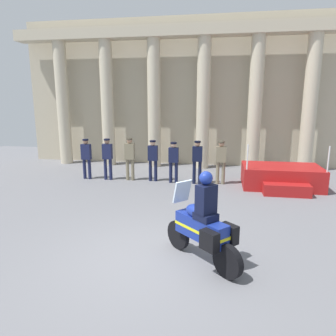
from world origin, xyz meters
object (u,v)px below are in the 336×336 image
officer_in_row_0 (86,156)px  motorcycle_with_rider (204,226)px  officer_in_row_3 (153,157)px  officer_in_row_6 (221,159)px  reviewing_stand (281,177)px  officer_in_row_4 (174,159)px  officer_in_row_1 (107,156)px  officer_in_row_2 (130,156)px  officer_in_row_5 (197,159)px

officer_in_row_0 → motorcycle_with_rider: 7.99m
officer_in_row_0 → motorcycle_with_rider: size_ratio=0.88×
officer_in_row_3 → officer_in_row_6: officer_in_row_6 is taller
reviewing_stand → officer_in_row_3: size_ratio=1.71×
officer_in_row_4 → officer_in_row_1: bearing=-2.0°
officer_in_row_0 → officer_in_row_2: officer_in_row_2 is taller
officer_in_row_2 → motorcycle_with_rider: (3.33, -6.17, -0.23)m
motorcycle_with_rider → reviewing_stand: bearing=-69.4°
officer_in_row_3 → officer_in_row_6: 2.69m
officer_in_row_4 → officer_in_row_5: officer_in_row_5 is taller
officer_in_row_0 → motorcycle_with_rider: motorcycle_with_rider is taller
officer_in_row_2 → officer_in_row_6: bearing=179.1°
officer_in_row_0 → officer_in_row_6: officer_in_row_6 is taller
officer_in_row_3 → officer_in_row_5: (1.79, -0.14, 0.02)m
reviewing_stand → officer_in_row_5: size_ratio=1.68×
reviewing_stand → officer_in_row_1: bearing=179.7°
officer_in_row_2 → officer_in_row_6: 3.63m
officer_in_row_0 → officer_in_row_3: 2.78m
officer_in_row_4 → motorcycle_with_rider: size_ratio=0.85×
officer_in_row_3 → officer_in_row_0: bearing=1.3°
officer_in_row_2 → officer_in_row_3: 0.95m
officer_in_row_0 → officer_in_row_2: bearing=-178.7°
reviewing_stand → officer_in_row_6: size_ratio=1.68×
officer_in_row_5 → officer_in_row_6: bearing=-173.9°
reviewing_stand → officer_in_row_2: bearing=179.1°
officer_in_row_4 → motorcycle_with_rider: 6.25m
officer_in_row_3 → officer_in_row_1: bearing=2.0°
reviewing_stand → officer_in_row_3: bearing=178.5°
reviewing_stand → officer_in_row_4: size_ratio=1.75×
officer_in_row_1 → motorcycle_with_rider: motorcycle_with_rider is taller
reviewing_stand → motorcycle_with_rider: (-2.56, -6.08, 0.41)m
officer_in_row_2 → motorcycle_with_rider: bearing=117.3°
officer_in_row_6 → officer_in_row_3: bearing=-1.6°
officer_in_row_1 → officer_in_row_0: bearing=-0.2°
officer_in_row_6 → officer_in_row_2: bearing=-0.9°
officer_in_row_1 → motorcycle_with_rider: 7.44m
officer_in_row_2 → motorcycle_with_rider: motorcycle_with_rider is taller
officer_in_row_3 → officer_in_row_4: officer_in_row_3 is taller
officer_in_row_0 → officer_in_row_6: 5.47m
officer_in_row_5 → officer_in_row_6: size_ratio=1.00×
officer_in_row_6 → officer_in_row_0: bearing=-0.1°
reviewing_stand → officer_in_row_0: reviewing_stand is taller
officer_in_row_2 → reviewing_stand: bearing=178.0°
officer_in_row_3 → reviewing_stand: bearing=177.4°
officer_in_row_4 → officer_in_row_2: bearing=-4.4°
officer_in_row_5 → motorcycle_with_rider: motorcycle_with_rider is taller
officer_in_row_1 → officer_in_row_6: (4.56, 0.07, -0.00)m
officer_in_row_0 → officer_in_row_5: bearing=178.6°
officer_in_row_3 → officer_in_row_6: bearing=178.4°
reviewing_stand → officer_in_row_2: 5.92m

